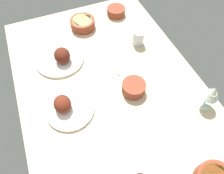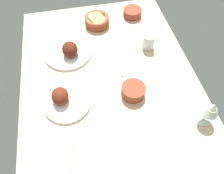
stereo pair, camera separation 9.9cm
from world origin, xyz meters
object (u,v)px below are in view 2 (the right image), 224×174
Objects in this scene: bowl_potatoes at (133,91)px; wine_glass at (211,109)px; plate_near_viewer at (69,51)px; folded_napkin at (56,155)px; bowl_pasta at (97,21)px; plate_far_side at (65,100)px; fork_loose at (117,63)px; water_tumbler at (149,42)px; bowl_cream at (132,12)px.

wine_glass is (19.67, 27.59, 6.91)cm from bowl_potatoes.
plate_near_viewer is 77.02cm from wine_glass.
folded_napkin is at bearing -10.81° from plate_near_viewer.
plate_far_side is at bearing -24.67° from bowl_pasta.
fork_loose is (-40.31, -30.92, -9.53)cm from wine_glass.
plate_near_viewer is 29.15cm from bowl_pasta.
wine_glass reaches higher than water_tumbler.
folded_napkin is (80.76, -53.95, -2.02)cm from bowl_cream.
water_tumbler is 75.70cm from folded_napkin.
folded_napkin is (24.28, -5.90, -1.88)cm from plate_far_side.
bowl_pasta is at bearing -134.98° from water_tumbler.
water_tumbler reaches higher than bowl_pasta.
bowl_cream is 42.28cm from fork_loose.
plate_near_viewer is at bearing -42.00° from bowl_pasta.
bowl_potatoes is (2.06, 32.79, 0.53)cm from plate_far_side.
water_tumbler is (-27.15, 49.52, 1.78)cm from plate_far_side.
plate_far_side is 32.86cm from bowl_potatoes.
wine_glass is at bearing 54.50° from bowl_potatoes.
bowl_pasta is at bearing -80.61° from bowl_cream.
plate_near_viewer reaches higher than fork_loose.
plate_far_side is 74.16cm from bowl_cream.
plate_far_side is at bearing 166.33° from folded_napkin.
plate_near_viewer is 1.46× the size of fork_loose.
plate_near_viewer is at bearing 59.64° from fork_loose.
water_tumbler reaches higher than folded_napkin.
folded_napkin is (22.21, -38.69, -2.42)cm from bowl_potatoes.
bowl_pasta is 35.92cm from water_tumbler.
plate_near_viewer reaches higher than bowl_pasta.
bowl_cream is (-25.61, 43.43, 0.19)cm from plate_near_viewer.
plate_near_viewer is 3.15× the size of water_tumbler.
bowl_pasta reaches higher than fork_loose.
fork_loose is (12.30, 24.84, -2.03)cm from plate_near_viewer.
plate_far_side reaches higher than fork_loose.
fork_loose is at bearing 63.65° from plate_near_viewer.
wine_glass is at bearing 70.20° from plate_far_side.
plate_near_viewer reaches higher than folded_napkin.
bowl_potatoes is at bearing 119.86° from folded_napkin.
bowl_pasta reaches higher than bowl_cream.
bowl_potatoes reaches higher than folded_napkin.
wine_glass is at bearing 8.96° from bowl_cream.
folded_napkin is (55.15, -10.53, -1.83)cm from plate_near_viewer.
wine_glass is (74.27, 36.25, 6.93)cm from bowl_pasta.
bowl_cream is 60.50cm from bowl_potatoes.
plate_far_side reaches higher than bowl_potatoes.
bowl_potatoes is 34.58cm from wine_glass.
bowl_cream is at bearing 139.61° from plate_far_side.
plate_far_side is 1.93× the size of bowl_cream.
bowl_cream is 79.52cm from wine_glass.
wine_glass is 0.76× the size of fork_loose.
plate_far_side is 1.96× the size of bowl_potatoes.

